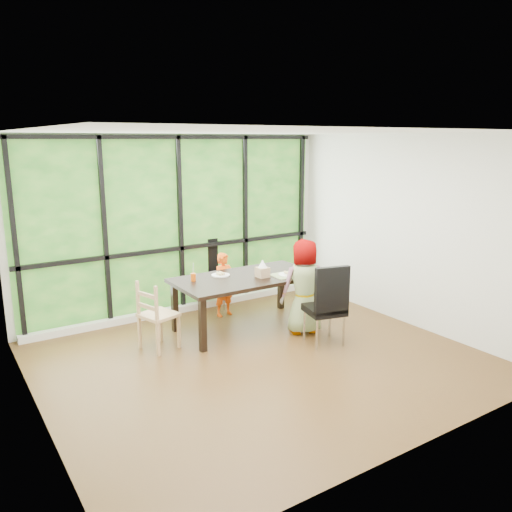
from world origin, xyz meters
name	(u,v)px	position (x,y,z in m)	size (l,w,h in m)	color
ground	(261,360)	(0.00, 0.00, 0.00)	(5.00, 5.00, 0.00)	black
back_wall	(179,225)	(0.00, 2.25, 1.35)	(5.00, 5.00, 0.00)	silver
foliage_backdrop	(180,225)	(0.00, 2.23, 1.35)	(4.80, 0.02, 2.65)	#1B521B
window_mullions	(181,225)	(0.00, 2.19, 1.35)	(4.80, 0.06, 2.65)	black
window_sill	(185,308)	(0.00, 2.15, 0.05)	(4.80, 0.12, 0.10)	silver
dining_table	(246,302)	(0.44, 1.03, 0.38)	(2.01, 1.04, 0.75)	black
chair_window_leather	(208,275)	(0.39, 2.08, 0.54)	(0.46, 0.46, 1.08)	black
chair_interior_leather	(324,304)	(0.98, -0.01, 0.54)	(0.46, 0.46, 1.08)	black
chair_end_beech	(159,315)	(-0.89, 1.00, 0.45)	(0.42, 0.40, 0.90)	tan
child_toddler	(224,284)	(0.44, 1.66, 0.49)	(0.35, 0.23, 0.97)	#EA4D0A
child_older	(305,286)	(1.03, 0.45, 0.66)	(0.64, 0.42, 1.31)	slate
placemat	(287,275)	(0.97, 0.78, 0.75)	(0.45, 0.33, 0.01)	tan
plate_far	(220,275)	(0.16, 1.26, 0.76)	(0.26, 0.26, 0.02)	white
plate_near	(287,275)	(0.96, 0.78, 0.76)	(0.25, 0.25, 0.02)	white
orange_cup	(193,277)	(-0.28, 1.22, 0.80)	(0.07, 0.07, 0.11)	#D65109
green_cup	(307,268)	(1.28, 0.72, 0.82)	(0.08, 0.08, 0.13)	#53C232
white_mug	(297,264)	(1.35, 1.06, 0.80)	(0.10, 0.10, 0.10)	white
tissue_box	(262,272)	(0.62, 0.88, 0.82)	(0.16, 0.16, 0.14)	tan
crepe_rolls_far	(220,273)	(0.16, 1.26, 0.78)	(0.10, 0.12, 0.04)	tan
crepe_rolls_near	(287,273)	(0.96, 0.78, 0.78)	(0.05, 0.12, 0.04)	tan
straw_white	(193,270)	(-0.28, 1.22, 0.90)	(0.01, 0.01, 0.20)	white
straw_pink	(307,261)	(1.28, 0.72, 0.92)	(0.01, 0.01, 0.20)	pink
tissue	(263,264)	(0.62, 0.88, 0.94)	(0.12, 0.12, 0.11)	white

